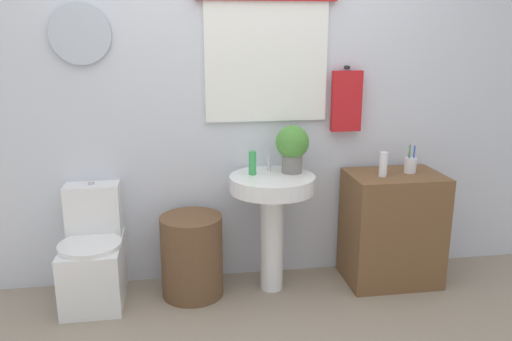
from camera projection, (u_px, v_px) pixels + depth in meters
name	position (u px, v px, depth m)	size (l,w,h in m)	color
back_wall	(236.00, 88.00, 3.37)	(4.40, 0.18, 2.60)	silver
toilet	(94.00, 257.00, 3.24)	(0.38, 0.51, 0.75)	white
laundry_hamper	(192.00, 256.00, 3.31)	(0.40, 0.40, 0.53)	brown
pedestal_sink	(272.00, 203.00, 3.30)	(0.55, 0.55, 0.78)	white
faucet	(269.00, 164.00, 3.36)	(0.03, 0.03, 0.10)	silver
wooden_cabinet	(392.00, 228.00, 3.48)	(0.61, 0.44, 0.76)	brown
soap_bottle	(252.00, 163.00, 3.26)	(0.05, 0.05, 0.15)	green
potted_plant	(292.00, 146.00, 3.29)	(0.21, 0.21, 0.31)	slate
lotion_bottle	(383.00, 164.00, 3.31)	(0.05, 0.05, 0.16)	white
toothbrush_cup	(410.00, 165.00, 3.40)	(0.08, 0.08, 0.19)	silver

